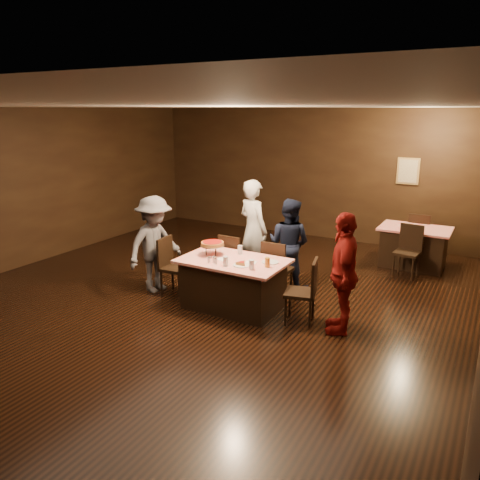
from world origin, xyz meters
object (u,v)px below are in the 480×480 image
at_px(diner_navy_hoodie, 289,244).
at_px(diner_red_shirt, 343,273).
at_px(back_table, 413,247).
at_px(glass_front_left, 226,261).
at_px(chair_end_left, 175,267).
at_px(glass_back, 240,250).
at_px(pizza_stand, 212,244).
at_px(diner_grey_knit, 155,244).
at_px(chair_far_left, 235,261).
at_px(chair_end_right, 300,291).
at_px(main_table, 233,284).
at_px(plate_empty, 270,262).
at_px(glass_front_right, 252,265).
at_px(chair_back_far, 419,236).
at_px(chair_back_near, 407,252).
at_px(chair_far_right, 278,268).
at_px(diner_white_jacket, 253,230).
at_px(glass_amber, 267,262).

xyz_separation_m(diner_navy_hoodie, diner_red_shirt, (1.31, -1.18, 0.07)).
distance_m(back_table, diner_navy_hoodie, 2.80).
bearing_deg(glass_front_left, chair_end_left, 165.38).
bearing_deg(glass_back, diner_navy_hoodie, 65.11).
relative_size(diner_red_shirt, pizza_stand, 4.42).
distance_m(diner_grey_knit, pizza_stand, 1.10).
distance_m(diner_grey_knit, glass_front_left, 1.56).
height_order(chair_far_left, chair_end_right, same).
distance_m(chair_far_left, diner_red_shirt, 2.24).
height_order(main_table, diner_red_shirt, diner_red_shirt).
bearing_deg(plate_empty, diner_navy_hoodie, 99.14).
xyz_separation_m(chair_end_left, glass_front_right, (1.55, -0.25, 0.37)).
bearing_deg(chair_back_far, chair_back_near, 90.15).
bearing_deg(chair_far_right, chair_end_right, 132.93).
height_order(back_table, diner_white_jacket, diner_white_jacket).
xyz_separation_m(chair_far_right, diner_grey_knit, (-1.88, -0.78, 0.33)).
distance_m(chair_back_far, glass_back, 4.30).
distance_m(diner_navy_hoodie, diner_grey_knit, 2.24).
distance_m(chair_end_left, diner_red_shirt, 2.82).
distance_m(diner_grey_knit, glass_back, 1.47).
bearing_deg(diner_white_jacket, glass_front_right, 140.55).
xyz_separation_m(glass_front_right, glass_back, (-0.50, 0.55, 0.00)).
bearing_deg(main_table, chair_back_near, 53.23).
height_order(diner_red_shirt, glass_front_left, diner_red_shirt).
height_order(pizza_stand, glass_amber, pizza_stand).
height_order(chair_end_right, diner_navy_hoodie, diner_navy_hoodie).
distance_m(main_table, diner_navy_hoodie, 1.34).
bearing_deg(diner_white_jacket, diner_navy_hoodie, -162.68).
relative_size(chair_back_near, diner_grey_knit, 0.59).
distance_m(diner_red_shirt, plate_empty, 1.15).
bearing_deg(main_table, back_table, 59.24).
xyz_separation_m(chair_end_right, plate_empty, (-0.55, 0.15, 0.30)).
bearing_deg(diner_navy_hoodie, plate_empty, 101.56).
relative_size(main_table, glass_front_right, 11.43).
height_order(back_table, chair_far_left, chair_far_left).
bearing_deg(diner_white_jacket, chair_end_left, 83.18).
xyz_separation_m(plate_empty, glass_front_left, (-0.50, -0.45, 0.06)).
bearing_deg(chair_far_right, chair_far_left, -0.09).
xyz_separation_m(pizza_stand, glass_amber, (1.00, -0.10, -0.11)).
relative_size(chair_back_near, diner_red_shirt, 0.57).
distance_m(chair_far_left, chair_back_far, 4.10).
relative_size(diner_red_shirt, glass_front_left, 12.00).
distance_m(chair_end_right, diner_grey_knit, 2.60).
bearing_deg(plate_empty, diner_red_shirt, -5.49).
distance_m(glass_front_left, glass_amber, 0.60).
height_order(diner_navy_hoodie, glass_front_left, diner_navy_hoodie).
height_order(chair_far_right, diner_grey_knit, diner_grey_knit).
xyz_separation_m(back_table, chair_back_far, (0.00, 0.60, 0.09)).
xyz_separation_m(chair_back_near, chair_back_far, (0.00, 1.30, 0.00)).
xyz_separation_m(diner_grey_knit, glass_back, (1.43, 0.33, 0.03)).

